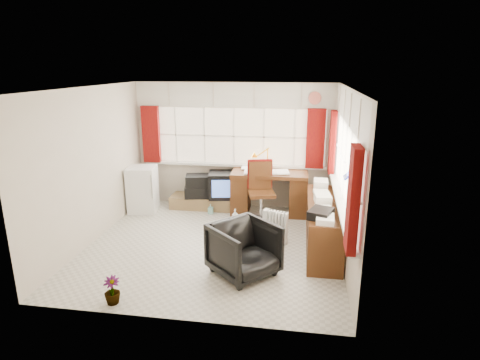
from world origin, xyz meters
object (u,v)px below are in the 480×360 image
object	(u,v)px
crt_tv	(223,185)
office_chair	(244,249)
task_chair	(261,189)
radiator	(277,230)
desk	(269,190)
credenza	(323,224)
desk_lamp	(268,155)
tv_bench	(206,202)
mini_fridge	(143,189)

from	to	relation	value
crt_tv	office_chair	bearing A→B (deg)	-72.70
task_chair	radiator	xyz separation A→B (m)	(0.37, -0.98, -0.38)
desk	crt_tv	xyz separation A→B (m)	(-0.93, 0.07, 0.04)
radiator	credenza	bearing A→B (deg)	-5.06
radiator	desk	bearing A→B (deg)	99.97
desk	desk_lamp	distance (m)	0.70
desk	task_chair	size ratio (longest dim) A/B	1.29
office_chair	radiator	bearing A→B (deg)	24.43
office_chair	crt_tv	bearing A→B (deg)	60.71
tv_bench	crt_tv	world-z (taller)	crt_tv
radiator	task_chair	bearing A→B (deg)	110.77
desk_lamp	mini_fridge	size ratio (longest dim) A/B	0.52
desk	radiator	world-z (taller)	desk
task_chair	tv_bench	size ratio (longest dim) A/B	0.81
crt_tv	task_chair	bearing A→B (deg)	-29.88
credenza	mini_fridge	size ratio (longest dim) A/B	2.21
radiator	crt_tv	bearing A→B (deg)	129.08
task_chair	crt_tv	world-z (taller)	task_chair
desk_lamp	task_chair	bearing A→B (deg)	-102.44
radiator	crt_tv	xyz separation A→B (m)	(-1.17, 1.44, 0.28)
office_chair	desk_lamp	bearing A→B (deg)	41.25
mini_fridge	radiator	bearing A→B (deg)	-21.71
desk	credenza	size ratio (longest dim) A/B	0.74
office_chair	mini_fridge	size ratio (longest dim) A/B	0.90
desk	crt_tv	bearing A→B (deg)	175.77
credenza	desk	bearing A→B (deg)	124.14
radiator	tv_bench	distance (m)	2.12
office_chair	tv_bench	bearing A→B (deg)	67.93
task_chair	office_chair	distance (m)	2.10
task_chair	office_chair	bearing A→B (deg)	-90.17
radiator	mini_fridge	size ratio (longest dim) A/B	0.60
desk_lamp	crt_tv	distance (m)	1.10
crt_tv	mini_fridge	xyz separation A→B (m)	(-1.55, -0.36, -0.05)
office_chair	mini_fridge	bearing A→B (deg)	90.42
credenza	tv_bench	bearing A→B (deg)	146.29
desk	credenza	distance (m)	1.74
office_chair	radiator	distance (m)	1.17
desk_lamp	task_chair	distance (m)	0.69
mini_fridge	credenza	bearing A→B (deg)	-18.39
desk	task_chair	xyz separation A→B (m)	(-0.13, -0.39, 0.14)
task_chair	radiator	size ratio (longest dim) A/B	2.09
task_chair	credenza	bearing A→B (deg)	-43.45
office_chair	credenza	bearing A→B (deg)	-3.61
desk	tv_bench	xyz separation A→B (m)	(-1.30, 0.08, -0.34)
office_chair	crt_tv	distance (m)	2.67
tv_bench	radiator	bearing A→B (deg)	-43.29
credenza	crt_tv	bearing A→B (deg)	141.65
office_chair	task_chair	bearing A→B (deg)	43.25
mini_fridge	task_chair	bearing A→B (deg)	-2.47
office_chair	credenza	xyz separation A→B (m)	(1.11, 1.04, 0.02)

